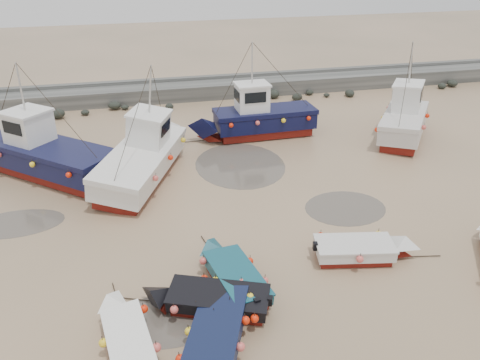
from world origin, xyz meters
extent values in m
plane|color=tan|center=(0.00, 0.00, 0.00)|extent=(120.00, 120.00, 0.00)
cube|color=slate|center=(0.00, 22.00, 0.60)|extent=(60.00, 2.20, 1.20)
cube|color=slate|center=(0.00, 23.21, 1.32)|extent=(60.00, 0.60, 0.25)
ellipsoid|color=black|center=(5.10, 19.02, 0.29)|extent=(0.84, 0.86, 0.51)
ellipsoid|color=black|center=(7.80, 20.56, 0.34)|extent=(0.98, 1.07, 0.72)
ellipsoid|color=black|center=(14.16, 19.54, 0.27)|extent=(0.78, 0.90, 0.59)
ellipsoid|color=black|center=(23.03, 19.80, 0.24)|extent=(0.68, 0.72, 0.52)
ellipsoid|color=black|center=(18.92, 19.27, 0.21)|extent=(0.60, 0.70, 0.31)
ellipsoid|color=black|center=(-5.07, 20.46, 0.35)|extent=(0.99, 0.80, 0.58)
ellipsoid|color=black|center=(12.19, 19.77, 0.19)|extent=(0.54, 0.46, 0.30)
ellipsoid|color=black|center=(9.69, 19.97, 0.21)|extent=(0.61, 0.47, 0.46)
ellipsoid|color=black|center=(24.28, 20.15, 0.32)|extent=(0.92, 0.97, 0.58)
ellipsoid|color=black|center=(-4.31, 20.27, 0.21)|extent=(0.61, 0.53, 0.32)
ellipsoid|color=black|center=(10.99, 20.60, 0.23)|extent=(0.67, 0.55, 0.43)
ellipsoid|color=black|center=(-9.17, 19.34, 0.38)|extent=(1.09, 0.88, 0.72)
ellipsoid|color=black|center=(-7.25, 19.65, 0.23)|extent=(0.65, 0.60, 0.37)
ellipsoid|color=black|center=(9.46, 19.39, 0.31)|extent=(0.88, 0.64, 0.62)
ellipsoid|color=black|center=(-0.92, 19.60, 0.22)|extent=(0.64, 0.62, 0.48)
ellipsoid|color=black|center=(7.84, 20.42, 0.19)|extent=(0.55, 0.45, 0.29)
cylinder|color=#554E45|center=(-2.85, -2.87, 0.00)|extent=(4.48, 4.48, 0.01)
cylinder|color=#554E45|center=(6.39, 2.83, 0.00)|extent=(4.11, 4.11, 0.01)
cylinder|color=#554E45|center=(-9.53, 4.93, 0.00)|extent=(4.51, 4.51, 0.01)
cylinder|color=#554E45|center=(2.31, 8.81, 0.00)|extent=(5.32, 5.32, 0.01)
cube|color=maroon|center=(-4.23, -4.42, 0.15)|extent=(1.65, 3.39, 0.30)
cube|color=white|center=(-4.23, -4.42, 0.53)|extent=(1.88, 3.66, 0.45)
pyramid|color=white|center=(-4.60, -2.36, 0.98)|extent=(1.39, 0.93, 0.90)
cube|color=brown|center=(-4.23, -4.42, 0.69)|extent=(1.53, 3.06, 0.10)
cube|color=white|center=(-4.23, -4.42, 0.78)|extent=(1.94, 3.74, 0.07)
cylinder|color=black|center=(-4.76, -1.49, 0.03)|extent=(0.39, 1.98, 0.04)
sphere|color=red|center=(-3.40, -4.74, 0.63)|extent=(0.30, 0.30, 0.30)
sphere|color=red|center=(-5.07, -4.10, 0.63)|extent=(0.30, 0.30, 0.30)
sphere|color=red|center=(-3.73, -2.92, 0.63)|extent=(0.30, 0.30, 0.30)
cube|color=maroon|center=(-1.32, -4.25, 0.15)|extent=(2.47, 3.61, 0.30)
cube|color=#0E1633|center=(-1.32, -4.25, 0.53)|extent=(2.78, 3.92, 0.45)
pyramid|color=#0E1633|center=(-0.55, -2.25, 0.98)|extent=(1.74, 1.24, 0.90)
cube|color=brown|center=(-1.32, -4.25, 0.69)|extent=(2.28, 3.27, 0.10)
cube|color=#0E1633|center=(-1.32, -4.25, 0.78)|extent=(2.87, 4.02, 0.07)
cylinder|color=black|center=(-0.22, -1.41, 0.03)|extent=(0.76, 1.88, 0.04)
sphere|color=red|center=(-2.69, -5.25, 0.63)|extent=(0.30, 0.30, 0.30)
sphere|color=red|center=(-0.78, -5.38, 0.63)|extent=(0.30, 0.30, 0.30)
sphere|color=red|center=(-2.28, -4.18, 0.63)|extent=(0.30, 0.30, 0.30)
sphere|color=red|center=(-0.37, -4.31, 0.63)|extent=(0.30, 0.30, 0.30)
sphere|color=red|center=(-1.86, -3.12, 0.63)|extent=(0.30, 0.30, 0.30)
sphere|color=red|center=(0.04, -3.25, 0.63)|extent=(0.30, 0.30, 0.30)
cube|color=maroon|center=(-0.26, -1.85, 0.15)|extent=(1.89, 3.27, 0.30)
cube|color=#114957|center=(-0.26, -1.85, 0.53)|extent=(2.15, 3.53, 0.45)
pyramid|color=#114957|center=(-0.67, 0.10, 0.98)|extent=(1.62, 1.01, 0.90)
cube|color=brown|center=(-0.26, -1.85, 0.69)|extent=(1.75, 2.96, 0.10)
cube|color=#114957|center=(-0.26, -1.85, 0.78)|extent=(2.23, 3.62, 0.07)
cube|color=black|center=(0.10, -3.54, 0.70)|extent=(0.25, 0.22, 0.35)
cylinder|color=black|center=(-0.85, 0.95, 0.03)|extent=(0.45, 1.97, 0.04)
sphere|color=red|center=(-0.84, -3.31, 0.63)|extent=(0.30, 0.30, 0.30)
sphere|color=red|center=(0.73, -2.31, 0.63)|extent=(0.30, 0.30, 0.30)
sphere|color=red|center=(-1.11, -2.03, 0.63)|extent=(0.30, 0.30, 0.30)
sphere|color=red|center=(0.46, -1.03, 0.63)|extent=(0.30, 0.30, 0.30)
sphere|color=red|center=(-1.38, -0.75, 0.63)|extent=(0.30, 0.30, 0.30)
cube|color=maroon|center=(-1.09, -2.80, 0.15)|extent=(3.53, 2.32, 0.30)
cube|color=black|center=(-1.09, -2.80, 0.53)|extent=(3.83, 2.60, 0.45)
pyramid|color=black|center=(-3.08, -2.03, 0.98)|extent=(1.17, 1.57, 0.90)
cube|color=brown|center=(-1.09, -2.80, 0.69)|extent=(3.20, 2.14, 0.10)
cube|color=black|center=(-1.09, -2.80, 0.78)|extent=(3.92, 2.69, 0.07)
cube|color=black|center=(0.64, -3.48, 0.70)|extent=(0.25, 0.27, 0.35)
cylinder|color=black|center=(-3.91, -1.70, 0.03)|extent=(1.88, 0.76, 0.04)
sphere|color=red|center=(-0.07, -4.08, 0.63)|extent=(0.30, 0.30, 0.30)
sphere|color=red|center=(-0.13, -2.29, 0.63)|extent=(0.30, 0.30, 0.30)
sphere|color=red|center=(-1.39, -3.57, 0.63)|extent=(0.30, 0.30, 0.30)
sphere|color=red|center=(-1.45, -1.78, 0.63)|extent=(0.30, 0.30, 0.30)
sphere|color=red|center=(-2.71, -3.05, 0.63)|extent=(0.30, 0.30, 0.30)
cube|color=maroon|center=(4.99, -1.10, 0.15)|extent=(3.13, 1.75, 0.30)
cube|color=silver|center=(4.99, -1.10, 0.53)|extent=(3.38, 2.00, 0.45)
pyramid|color=silver|center=(6.89, -1.44, 0.98)|extent=(0.96, 1.56, 0.90)
cube|color=brown|center=(4.99, -1.10, 0.69)|extent=(2.83, 1.62, 0.10)
cube|color=silver|center=(4.99, -1.10, 0.78)|extent=(3.46, 2.07, 0.07)
cube|color=black|center=(3.35, -0.80, 0.70)|extent=(0.22, 0.25, 0.35)
cylinder|color=black|center=(7.73, -1.59, 0.03)|extent=(1.98, 0.39, 0.04)
sphere|color=red|center=(3.89, -0.04, 0.63)|extent=(0.30, 0.30, 0.30)
sphere|color=red|center=(4.83, -1.93, 0.63)|extent=(0.30, 0.30, 0.30)
sphere|color=red|center=(6.38, -0.48, 0.63)|extent=(0.30, 0.30, 0.30)
cube|color=maroon|center=(-8.53, 9.91, 0.28)|extent=(7.39, 6.75, 0.55)
cube|color=#101334|center=(-8.53, 9.91, 1.02)|extent=(8.09, 7.44, 0.95)
cube|color=brown|center=(-8.53, 9.91, 1.54)|extent=(7.87, 7.23, 0.08)
cube|color=#101334|center=(-8.53, 9.91, 1.68)|extent=(8.27, 7.60, 0.30)
cube|color=white|center=(-9.38, 10.62, 2.65)|extent=(2.83, 2.83, 1.70)
cube|color=white|center=(-9.38, 10.62, 3.56)|extent=(3.05, 3.06, 0.12)
cube|color=black|center=(-10.16, 11.28, 2.91)|extent=(1.14, 1.34, 0.68)
cylinder|color=#B7B7B2|center=(-9.38, 10.62, 4.92)|extent=(0.10, 0.10, 2.60)
sphere|color=#DA564F|center=(-7.05, 6.63, 1.38)|extent=(0.30, 0.30, 0.30)
sphere|color=#DA564F|center=(-6.04, 9.85, 1.38)|extent=(0.30, 0.30, 0.30)
sphere|color=#DA564F|center=(-9.03, 8.30, 1.38)|extent=(0.30, 0.30, 0.30)
sphere|color=#DA564F|center=(-8.02, 11.52, 1.38)|extent=(0.30, 0.30, 0.30)
sphere|color=#DA564F|center=(-10.01, 13.19, 1.38)|extent=(0.30, 0.30, 0.30)
cube|color=maroon|center=(-3.54, 8.17, 0.28)|extent=(4.94, 7.63, 0.55)
cube|color=silver|center=(-3.54, 8.17, 1.02)|extent=(5.51, 8.28, 0.95)
pyramid|color=silver|center=(-1.81, 12.30, 1.72)|extent=(3.03, 2.35, 1.40)
cube|color=brown|center=(-3.54, 8.17, 1.54)|extent=(5.35, 8.08, 0.08)
cube|color=silver|center=(-3.54, 8.17, 1.68)|extent=(5.63, 8.47, 0.30)
cube|color=white|center=(-3.13, 9.16, 2.65)|extent=(2.51, 2.57, 1.70)
cube|color=white|center=(-3.13, 9.16, 3.56)|extent=(2.71, 2.78, 0.12)
cube|color=black|center=(-2.74, 10.10, 2.91)|extent=(1.49, 0.66, 0.68)
cylinder|color=#B7B7B2|center=(-3.13, 9.16, 4.92)|extent=(0.10, 0.10, 2.60)
cylinder|color=black|center=(-1.36, 13.40, 0.03)|extent=(1.21, 2.79, 0.05)
sphere|color=#DA564F|center=(-6.10, 5.86, 1.38)|extent=(0.30, 0.30, 0.30)
sphere|color=#DA564F|center=(-2.92, 5.88, 1.38)|extent=(0.30, 0.30, 0.30)
sphere|color=#DA564F|center=(-5.14, 8.16, 1.38)|extent=(0.30, 0.30, 0.30)
sphere|color=#DA564F|center=(-1.95, 8.19, 1.38)|extent=(0.30, 0.30, 0.30)
sphere|color=#DA564F|center=(-4.17, 10.47, 1.38)|extent=(0.30, 0.30, 0.30)
sphere|color=#DA564F|center=(-0.99, 10.49, 1.38)|extent=(0.30, 0.30, 0.30)
cube|color=maroon|center=(4.93, 12.90, 0.28)|extent=(6.18, 2.17, 0.55)
cube|color=black|center=(4.93, 12.90, 1.02)|extent=(6.63, 2.54, 0.95)
pyramid|color=black|center=(1.09, 12.81, 1.72)|extent=(1.48, 2.42, 1.40)
cube|color=brown|center=(4.93, 12.90, 1.54)|extent=(6.48, 2.44, 0.08)
cube|color=black|center=(4.93, 12.90, 1.68)|extent=(6.78, 2.59, 0.30)
cube|color=white|center=(4.03, 12.88, 2.65)|extent=(2.04, 1.72, 1.70)
cube|color=white|center=(4.03, 12.88, 3.56)|extent=(2.20, 1.85, 0.12)
cube|color=black|center=(3.02, 12.85, 2.91)|extent=(0.08, 1.42, 0.68)
cylinder|color=#B7B7B2|center=(4.03, 12.88, 4.92)|extent=(0.10, 0.10, 2.60)
cylinder|color=black|center=(0.00, 12.78, 0.03)|extent=(3.00, 0.12, 0.05)
sphere|color=#DA564F|center=(7.58, 11.65, 1.38)|extent=(0.30, 0.30, 0.30)
sphere|color=#DA564F|center=(6.64, 14.25, 1.38)|extent=(0.30, 0.30, 0.30)
sphere|color=#DA564F|center=(5.83, 11.61, 1.38)|extent=(0.30, 0.30, 0.30)
sphere|color=#DA564F|center=(4.90, 14.21, 1.38)|extent=(0.30, 0.30, 0.30)
sphere|color=#DA564F|center=(4.09, 11.57, 1.38)|extent=(0.30, 0.30, 0.30)
sphere|color=#DA564F|center=(3.16, 14.17, 1.38)|extent=(0.30, 0.30, 0.30)
sphere|color=#DA564F|center=(2.35, 11.52, 1.38)|extent=(0.30, 0.30, 0.30)
cube|color=maroon|center=(13.68, 10.12, 0.28)|extent=(4.86, 5.49, 0.55)
cube|color=beige|center=(13.68, 10.12, 1.02)|extent=(5.38, 6.02, 0.95)
pyramid|color=beige|center=(15.75, 12.84, 1.72)|extent=(2.78, 2.59, 1.40)
cube|color=brown|center=(13.68, 10.12, 1.54)|extent=(5.23, 5.86, 0.08)
cube|color=beige|center=(13.68, 10.12, 1.68)|extent=(5.50, 6.15, 0.30)
cube|color=white|center=(14.15, 10.74, 2.65)|extent=(2.55, 2.61, 1.70)
cube|color=white|center=(14.15, 10.74, 3.56)|extent=(2.76, 2.82, 0.12)
cube|color=black|center=(14.77, 11.56, 2.91)|extent=(1.17, 0.91, 0.68)
cylinder|color=#B7B7B2|center=(14.15, 10.74, 4.92)|extent=(0.10, 0.10, 2.60)
cylinder|color=black|center=(16.38, 13.67, 0.03)|extent=(1.86, 2.42, 0.05)
sphere|color=#DA564F|center=(11.25, 9.11, 1.38)|extent=(0.30, 0.30, 0.30)
sphere|color=#DA564F|center=(14.04, 8.41, 1.38)|extent=(0.30, 0.30, 0.30)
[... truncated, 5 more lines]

